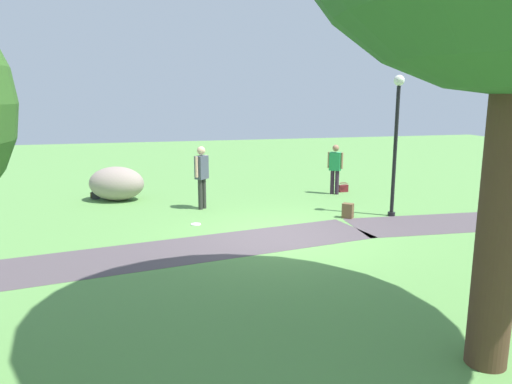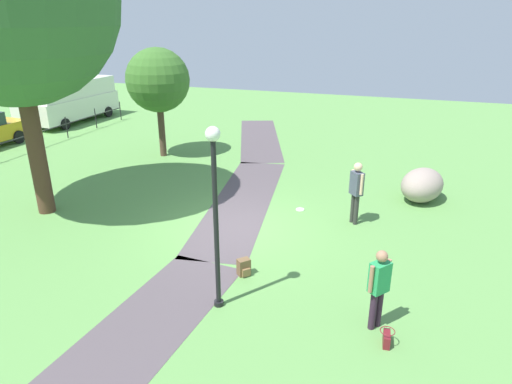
{
  "view_description": "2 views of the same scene",
  "coord_description": "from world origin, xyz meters",
  "px_view_note": "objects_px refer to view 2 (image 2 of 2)",
  "views": [
    {
      "loc": [
        3.21,
        10.38,
        3.25
      ],
      "look_at": [
        1.05,
        1.92,
        1.47
      ],
      "focal_mm": 33.41,
      "sensor_mm": 36.0,
      "label": 1
    },
    {
      "loc": [
        -10.59,
        -4.24,
        5.56
      ],
      "look_at": [
        0.04,
        -0.55,
        1.13
      ],
      "focal_mm": 31.37,
      "sensor_mm": 36.0,
      "label": 2
    }
  ],
  "objects_px": {
    "lamp_post": "(215,202)",
    "man_near_boulder": "(356,188)",
    "backpack_by_boulder": "(433,189)",
    "handbag_on_grass": "(387,338)",
    "frisbee_on_grass": "(300,209)",
    "spare_backpack_on_lawn": "(244,267)",
    "delivery_van": "(68,99)",
    "lawn_boulder": "(422,185)",
    "woman_with_handbag": "(379,284)",
    "young_tree_near_path": "(158,81)"
  },
  "relations": [
    {
      "from": "lawn_boulder",
      "to": "frisbee_on_grass",
      "type": "xyz_separation_m",
      "value": [
        -2.03,
        3.5,
        -0.52
      ]
    },
    {
      "from": "young_tree_near_path",
      "to": "woman_with_handbag",
      "type": "bearing_deg",
      "value": -132.13
    },
    {
      "from": "lawn_boulder",
      "to": "delivery_van",
      "type": "xyz_separation_m",
      "value": [
        5.93,
        18.88,
        0.73
      ]
    },
    {
      "from": "lawn_boulder",
      "to": "lamp_post",
      "type": "bearing_deg",
      "value": 152.01
    },
    {
      "from": "young_tree_near_path",
      "to": "lawn_boulder",
      "type": "relative_size",
      "value": 2.17
    },
    {
      "from": "woman_with_handbag",
      "to": "frisbee_on_grass",
      "type": "bearing_deg",
      "value": 28.38
    },
    {
      "from": "backpack_by_boulder",
      "to": "handbag_on_grass",
      "type": "bearing_deg",
      "value": 173.32
    },
    {
      "from": "backpack_by_boulder",
      "to": "frisbee_on_grass",
      "type": "distance_m",
      "value": 4.74
    },
    {
      "from": "delivery_van",
      "to": "lawn_boulder",
      "type": "bearing_deg",
      "value": -107.45
    },
    {
      "from": "woman_with_handbag",
      "to": "lamp_post",
      "type": "bearing_deg",
      "value": 96.31
    },
    {
      "from": "frisbee_on_grass",
      "to": "spare_backpack_on_lawn",
      "type": "bearing_deg",
      "value": 175.41
    },
    {
      "from": "lamp_post",
      "to": "man_near_boulder",
      "type": "relative_size",
      "value": 2.07
    },
    {
      "from": "woman_with_handbag",
      "to": "spare_backpack_on_lawn",
      "type": "distance_m",
      "value": 3.24
    },
    {
      "from": "man_near_boulder",
      "to": "frisbee_on_grass",
      "type": "distance_m",
      "value": 2.03
    },
    {
      "from": "young_tree_near_path",
      "to": "backpack_by_boulder",
      "type": "height_order",
      "value": "young_tree_near_path"
    },
    {
      "from": "woman_with_handbag",
      "to": "spare_backpack_on_lawn",
      "type": "bearing_deg",
      "value": 73.06
    },
    {
      "from": "man_near_boulder",
      "to": "frisbee_on_grass",
      "type": "relative_size",
      "value": 7.03
    },
    {
      "from": "frisbee_on_grass",
      "to": "lamp_post",
      "type": "bearing_deg",
      "value": 175.62
    },
    {
      "from": "lamp_post",
      "to": "woman_with_handbag",
      "type": "xyz_separation_m",
      "value": [
        0.34,
        -3.1,
        -1.35
      ]
    },
    {
      "from": "spare_backpack_on_lawn",
      "to": "backpack_by_boulder",
      "type": "bearing_deg",
      "value": -31.98
    },
    {
      "from": "young_tree_near_path",
      "to": "spare_backpack_on_lawn",
      "type": "relative_size",
      "value": 11.14
    },
    {
      "from": "lamp_post",
      "to": "handbag_on_grass",
      "type": "xyz_separation_m",
      "value": [
        -0.1,
        -3.35,
        -2.17
      ]
    },
    {
      "from": "man_near_boulder",
      "to": "lamp_post",
      "type": "bearing_deg",
      "value": 156.96
    },
    {
      "from": "man_near_boulder",
      "to": "backpack_by_boulder",
      "type": "height_order",
      "value": "man_near_boulder"
    },
    {
      "from": "delivery_van",
      "to": "woman_with_handbag",
      "type": "bearing_deg",
      "value": -125.6
    },
    {
      "from": "lamp_post",
      "to": "backpack_by_boulder",
      "type": "distance_m",
      "value": 9.35
    },
    {
      "from": "lamp_post",
      "to": "spare_backpack_on_lawn",
      "type": "bearing_deg",
      "value": -3.7
    },
    {
      "from": "young_tree_near_path",
      "to": "frisbee_on_grass",
      "type": "distance_m",
      "value": 8.48
    },
    {
      "from": "handbag_on_grass",
      "to": "frisbee_on_grass",
      "type": "xyz_separation_m",
      "value": [
        5.42,
        2.94,
        -0.13
      ]
    },
    {
      "from": "young_tree_near_path",
      "to": "man_near_boulder",
      "type": "bearing_deg",
      "value": -115.65
    },
    {
      "from": "lawn_boulder",
      "to": "handbag_on_grass",
      "type": "distance_m",
      "value": 7.48
    },
    {
      "from": "woman_with_handbag",
      "to": "young_tree_near_path",
      "type": "bearing_deg",
      "value": 47.87
    },
    {
      "from": "man_near_boulder",
      "to": "handbag_on_grass",
      "type": "relative_size",
      "value": 5.53
    },
    {
      "from": "handbag_on_grass",
      "to": "spare_backpack_on_lawn",
      "type": "distance_m",
      "value": 3.54
    },
    {
      "from": "handbag_on_grass",
      "to": "lawn_boulder",
      "type": "bearing_deg",
      "value": -4.24
    },
    {
      "from": "lamp_post",
      "to": "man_near_boulder",
      "type": "distance_m",
      "value": 5.48
    },
    {
      "from": "spare_backpack_on_lawn",
      "to": "young_tree_near_path",
      "type": "bearing_deg",
      "value": 40.32
    },
    {
      "from": "backpack_by_boulder",
      "to": "woman_with_handbag",
      "type": "bearing_deg",
      "value": 171.07
    },
    {
      "from": "lamp_post",
      "to": "lawn_boulder",
      "type": "bearing_deg",
      "value": -27.99
    },
    {
      "from": "backpack_by_boulder",
      "to": "spare_backpack_on_lawn",
      "type": "relative_size",
      "value": 1.0
    },
    {
      "from": "lamp_post",
      "to": "backpack_by_boulder",
      "type": "xyz_separation_m",
      "value": [
        8.02,
        -4.3,
        -2.12
      ]
    },
    {
      "from": "lamp_post",
      "to": "woman_with_handbag",
      "type": "bearing_deg",
      "value": -83.69
    },
    {
      "from": "man_near_boulder",
      "to": "handbag_on_grass",
      "type": "bearing_deg",
      "value": -165.87
    },
    {
      "from": "spare_backpack_on_lawn",
      "to": "handbag_on_grass",
      "type": "bearing_deg",
      "value": -112.63
    },
    {
      "from": "lawn_boulder",
      "to": "backpack_by_boulder",
      "type": "xyz_separation_m",
      "value": [
        0.68,
        -0.4,
        -0.34
      ]
    },
    {
      "from": "lawn_boulder",
      "to": "backpack_by_boulder",
      "type": "distance_m",
      "value": 0.85
    },
    {
      "from": "spare_backpack_on_lawn",
      "to": "delivery_van",
      "type": "bearing_deg",
      "value": 51.39
    },
    {
      "from": "handbag_on_grass",
      "to": "spare_backpack_on_lawn",
      "type": "bearing_deg",
      "value": 67.37
    },
    {
      "from": "delivery_van",
      "to": "man_near_boulder",
      "type": "bearing_deg",
      "value": -116.12
    },
    {
      "from": "woman_with_handbag",
      "to": "man_near_boulder",
      "type": "height_order",
      "value": "man_near_boulder"
    }
  ]
}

